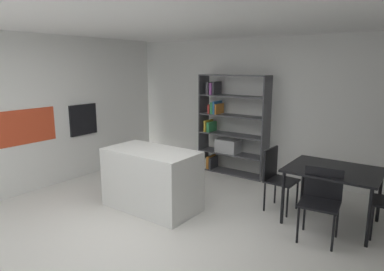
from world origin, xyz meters
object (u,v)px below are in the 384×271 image
(kitchen_island, at_px, (152,179))
(open_bookshelf, at_px, (227,129))
(dining_chair_island_side, at_px, (276,174))
(dining_table, at_px, (333,174))
(dining_chair_near, at_px, (321,196))
(built_in_oven, at_px, (83,119))

(kitchen_island, xyz_separation_m, open_bookshelf, (0.01, 2.19, 0.43))
(open_bookshelf, relative_size, dining_chair_island_side, 2.10)
(dining_table, height_order, dining_chair_near, dining_chair_near)
(dining_table, distance_m, dining_chair_island_side, 0.81)
(dining_chair_island_side, bearing_deg, open_bookshelf, 54.91)
(built_in_oven, height_order, dining_chair_near, built_in_oven)
(open_bookshelf, bearing_deg, dining_chair_near, -35.60)
(built_in_oven, xyz_separation_m, dining_table, (4.39, 0.66, -0.41))
(kitchen_island, distance_m, dining_table, 2.54)
(kitchen_island, distance_m, dining_chair_near, 2.35)
(open_bookshelf, relative_size, dining_table, 1.66)
(kitchen_island, bearing_deg, dining_table, 24.72)
(dining_chair_near, bearing_deg, built_in_oven, 175.54)
(built_in_oven, distance_m, dining_table, 4.46)
(open_bookshelf, bearing_deg, kitchen_island, -90.35)
(dining_chair_island_side, bearing_deg, dining_chair_near, -120.39)
(open_bookshelf, height_order, dining_chair_near, open_bookshelf)
(open_bookshelf, distance_m, dining_chair_island_side, 1.89)
(built_in_oven, distance_m, dining_chair_island_side, 3.70)
(kitchen_island, bearing_deg, dining_chair_near, 13.78)
(built_in_oven, xyz_separation_m, open_bookshelf, (2.11, 1.79, -0.22))
(kitchen_island, distance_m, open_bookshelf, 2.23)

